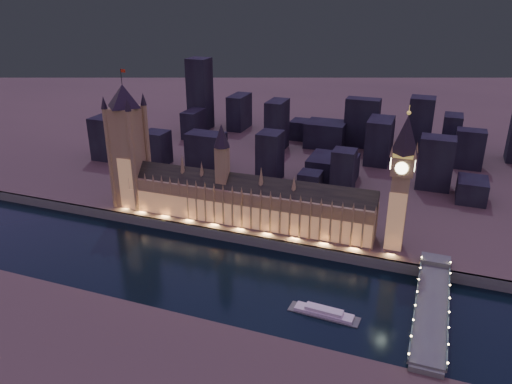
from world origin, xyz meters
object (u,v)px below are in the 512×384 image
(victoria_tower, at_px, (128,140))
(westminster_bridge, at_px, (431,308))
(river_boat, at_px, (324,312))
(palace_of_westminster, at_px, (245,201))
(elizabeth_tower, at_px, (402,172))

(victoria_tower, height_order, westminster_bridge, victoria_tower)
(victoria_tower, relative_size, river_boat, 2.63)
(palace_of_westminster, xyz_separation_m, elizabeth_tower, (114.39, 0.18, 38.90))
(victoria_tower, bearing_deg, elizabeth_tower, 0.00)
(palace_of_westminster, relative_size, westminster_bridge, 1.79)
(palace_of_westminster, height_order, victoria_tower, victoria_tower)
(victoria_tower, relative_size, elizabeth_tower, 1.11)
(river_boat, bearing_deg, palace_of_westminster, 134.61)
(palace_of_westminster, distance_m, victoria_tower, 110.39)
(victoria_tower, height_order, elizabeth_tower, victoria_tower)
(elizabeth_tower, bearing_deg, westminster_bridge, -65.68)
(westminster_bridge, bearing_deg, victoria_tower, 165.21)
(palace_of_westminster, height_order, river_boat, palace_of_westminster)
(elizabeth_tower, height_order, westminster_bridge, elizabeth_tower)
(westminster_bridge, distance_m, river_boat, 63.12)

